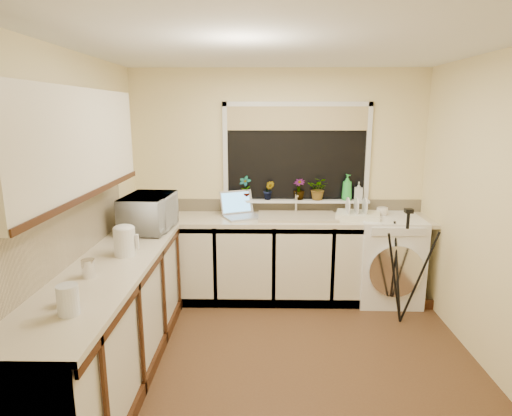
{
  "coord_description": "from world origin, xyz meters",
  "views": [
    {
      "loc": [
        -0.16,
        -3.23,
        2.01
      ],
      "look_at": [
        -0.23,
        0.55,
        1.15
      ],
      "focal_mm": 30.19,
      "sensor_mm": 36.0,
      "label": 1
    }
  ],
  "objects_px": {
    "washing_machine": "(387,259)",
    "kettle": "(125,242)",
    "glass_jug": "(68,300)",
    "plant_b": "(269,190)",
    "plant_a": "(245,188)",
    "steel_jar": "(88,268)",
    "cup_back": "(382,212)",
    "cup_left": "(68,296)",
    "laptop": "(240,210)",
    "soap_bottle_green": "(347,187)",
    "soap_bottle_clear": "(359,191)",
    "dish_rack": "(358,216)",
    "plant_d": "(319,189)",
    "microwave": "(149,213)",
    "plant_c": "(299,189)",
    "tripod": "(404,267)"
  },
  "relations": [
    {
      "from": "washing_machine",
      "to": "kettle",
      "type": "relative_size",
      "value": 4.2
    },
    {
      "from": "glass_jug",
      "to": "plant_b",
      "type": "height_order",
      "value": "plant_b"
    },
    {
      "from": "plant_a",
      "to": "steel_jar",
      "type": "bearing_deg",
      "value": -117.45
    },
    {
      "from": "plant_b",
      "to": "cup_back",
      "type": "distance_m",
      "value": 1.24
    },
    {
      "from": "kettle",
      "to": "cup_left",
      "type": "height_order",
      "value": "kettle"
    },
    {
      "from": "laptop",
      "to": "glass_jug",
      "type": "xyz_separation_m",
      "value": [
        -0.83,
        -2.29,
        0.02
      ]
    },
    {
      "from": "kettle",
      "to": "cup_left",
      "type": "xyz_separation_m",
      "value": [
        -0.06,
        -0.87,
        -0.06
      ]
    },
    {
      "from": "soap_bottle_green",
      "to": "cup_back",
      "type": "xyz_separation_m",
      "value": [
        0.36,
        -0.13,
        -0.24
      ]
    },
    {
      "from": "cup_left",
      "to": "kettle",
      "type": "bearing_deg",
      "value": 86.01
    },
    {
      "from": "glass_jug",
      "to": "soap_bottle_clear",
      "type": "distance_m",
      "value": 3.26
    },
    {
      "from": "kettle",
      "to": "dish_rack",
      "type": "xyz_separation_m",
      "value": [
        2.07,
        1.19,
        -0.08
      ]
    },
    {
      "from": "plant_a",
      "to": "plant_d",
      "type": "relative_size",
      "value": 1.04
    },
    {
      "from": "laptop",
      "to": "plant_b",
      "type": "xyz_separation_m",
      "value": [
        0.31,
        0.16,
        0.19
      ]
    },
    {
      "from": "cup_back",
      "to": "cup_left",
      "type": "bearing_deg",
      "value": -137.93
    },
    {
      "from": "glass_jug",
      "to": "plant_a",
      "type": "xyz_separation_m",
      "value": [
        0.88,
        2.45,
        0.19
      ]
    },
    {
      "from": "washing_machine",
      "to": "glass_jug",
      "type": "xyz_separation_m",
      "value": [
        -2.41,
        -2.21,
        0.53
      ]
    },
    {
      "from": "washing_machine",
      "to": "cup_back",
      "type": "height_order",
      "value": "cup_back"
    },
    {
      "from": "plant_d",
      "to": "soap_bottle_clear",
      "type": "xyz_separation_m",
      "value": [
        0.44,
        0.02,
        -0.03
      ]
    },
    {
      "from": "cup_back",
      "to": "soap_bottle_green",
      "type": "bearing_deg",
      "value": 159.82
    },
    {
      "from": "plant_b",
      "to": "plant_d",
      "type": "height_order",
      "value": "plant_d"
    },
    {
      "from": "microwave",
      "to": "soap_bottle_clear",
      "type": "bearing_deg",
      "value": -67.23
    },
    {
      "from": "plant_d",
      "to": "soap_bottle_clear",
      "type": "height_order",
      "value": "plant_d"
    },
    {
      "from": "glass_jug",
      "to": "plant_d",
      "type": "xyz_separation_m",
      "value": [
        1.68,
        2.45,
        0.19
      ]
    },
    {
      "from": "plant_b",
      "to": "plant_c",
      "type": "relative_size",
      "value": 0.93
    },
    {
      "from": "plant_a",
      "to": "plant_c",
      "type": "height_order",
      "value": "plant_a"
    },
    {
      "from": "tripod",
      "to": "microwave",
      "type": "bearing_deg",
      "value": -159.04
    },
    {
      "from": "tripod",
      "to": "washing_machine",
      "type": "bearing_deg",
      "value": 113.26
    },
    {
      "from": "washing_machine",
      "to": "plant_a",
      "type": "relative_size",
      "value": 3.53
    },
    {
      "from": "dish_rack",
      "to": "steel_jar",
      "type": "bearing_deg",
      "value": -129.0
    },
    {
      "from": "microwave",
      "to": "plant_d",
      "type": "relative_size",
      "value": 2.41
    },
    {
      "from": "laptop",
      "to": "plant_d",
      "type": "xyz_separation_m",
      "value": [
        0.85,
        0.16,
        0.21
      ]
    },
    {
      "from": "cup_back",
      "to": "steel_jar",
      "type": "bearing_deg",
      "value": -144.39
    },
    {
      "from": "washing_machine",
      "to": "microwave",
      "type": "bearing_deg",
      "value": -168.02
    },
    {
      "from": "plant_a",
      "to": "soap_bottle_clear",
      "type": "distance_m",
      "value": 1.24
    },
    {
      "from": "plant_c",
      "to": "cup_back",
      "type": "relative_size",
      "value": 1.84
    },
    {
      "from": "dish_rack",
      "to": "cup_left",
      "type": "distance_m",
      "value": 2.97
    },
    {
      "from": "glass_jug",
      "to": "plant_d",
      "type": "distance_m",
      "value": 2.98
    },
    {
      "from": "microwave",
      "to": "dish_rack",
      "type": "bearing_deg",
      "value": -73.77
    },
    {
      "from": "glass_jug",
      "to": "cup_left",
      "type": "bearing_deg",
      "value": 114.99
    },
    {
      "from": "washing_machine",
      "to": "glass_jug",
      "type": "relative_size",
      "value": 5.32
    },
    {
      "from": "plant_a",
      "to": "cup_left",
      "type": "relative_size",
      "value": 2.54
    },
    {
      "from": "dish_rack",
      "to": "cup_back",
      "type": "distance_m",
      "value": 0.31
    },
    {
      "from": "tripod",
      "to": "soap_bottle_clear",
      "type": "bearing_deg",
      "value": 132.76
    },
    {
      "from": "plant_d",
      "to": "cup_left",
      "type": "xyz_separation_m",
      "value": [
        -1.74,
        -2.31,
        -0.23
      ]
    },
    {
      "from": "microwave",
      "to": "cup_left",
      "type": "bearing_deg",
      "value": -178.27
    },
    {
      "from": "microwave",
      "to": "plant_b",
      "type": "xyz_separation_m",
      "value": [
        1.14,
        0.7,
        0.09
      ]
    },
    {
      "from": "washing_machine",
      "to": "soap_bottle_green",
      "type": "xyz_separation_m",
      "value": [
        -0.42,
        0.23,
        0.73
      ]
    },
    {
      "from": "plant_c",
      "to": "cup_back",
      "type": "distance_m",
      "value": 0.92
    },
    {
      "from": "glass_jug",
      "to": "cup_left",
      "type": "distance_m",
      "value": 0.15
    },
    {
      "from": "dish_rack",
      "to": "plant_c",
      "type": "xyz_separation_m",
      "value": [
        -0.6,
        0.27,
        0.23
      ]
    }
  ]
}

